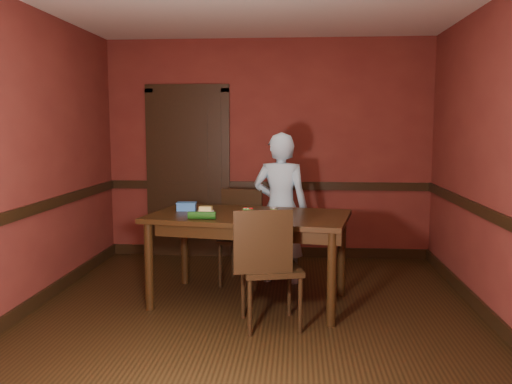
# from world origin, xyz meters

# --- Properties ---
(floor) EXTENTS (4.00, 4.50, 0.01)m
(floor) POSITION_xyz_m (0.00, 0.00, 0.00)
(floor) COLOR black
(floor) RESTS_ON ground
(wall_back) EXTENTS (4.00, 0.02, 2.70)m
(wall_back) POSITION_xyz_m (0.00, 2.25, 1.35)
(wall_back) COLOR maroon
(wall_back) RESTS_ON ground
(wall_front) EXTENTS (4.00, 0.02, 2.70)m
(wall_front) POSITION_xyz_m (0.00, -2.25, 1.35)
(wall_front) COLOR maroon
(wall_front) RESTS_ON ground
(wall_left) EXTENTS (0.02, 4.50, 2.70)m
(wall_left) POSITION_xyz_m (-2.00, 0.00, 1.35)
(wall_left) COLOR maroon
(wall_left) RESTS_ON ground
(wall_right) EXTENTS (0.02, 4.50, 2.70)m
(wall_right) POSITION_xyz_m (2.00, 0.00, 1.35)
(wall_right) COLOR maroon
(wall_right) RESTS_ON ground
(dado_back) EXTENTS (4.00, 0.03, 0.10)m
(dado_back) POSITION_xyz_m (0.00, 2.23, 0.90)
(dado_back) COLOR black
(dado_back) RESTS_ON ground
(dado_left) EXTENTS (0.03, 4.50, 0.10)m
(dado_left) POSITION_xyz_m (-1.99, 0.00, 0.90)
(dado_left) COLOR black
(dado_left) RESTS_ON ground
(dado_right) EXTENTS (0.03, 4.50, 0.10)m
(dado_right) POSITION_xyz_m (1.99, 0.00, 0.90)
(dado_right) COLOR black
(dado_right) RESTS_ON ground
(baseboard_back) EXTENTS (4.00, 0.03, 0.12)m
(baseboard_back) POSITION_xyz_m (0.00, 2.23, 0.06)
(baseboard_back) COLOR black
(baseboard_back) RESTS_ON ground
(baseboard_left) EXTENTS (0.03, 4.50, 0.12)m
(baseboard_left) POSITION_xyz_m (-1.99, 0.00, 0.06)
(baseboard_left) COLOR black
(baseboard_left) RESTS_ON ground
(baseboard_right) EXTENTS (0.03, 4.50, 0.12)m
(baseboard_right) POSITION_xyz_m (1.99, 0.00, 0.06)
(baseboard_right) COLOR black
(baseboard_right) RESTS_ON ground
(door) EXTENTS (1.05, 0.07, 2.20)m
(door) POSITION_xyz_m (-1.00, 2.22, 1.09)
(door) COLOR black
(door) RESTS_ON ground
(dining_table) EXTENTS (1.93, 1.30, 0.84)m
(dining_table) POSITION_xyz_m (-0.07, 0.42, 0.42)
(dining_table) COLOR black
(dining_table) RESTS_ON floor
(chair_far) EXTENTS (0.54, 0.54, 0.97)m
(chair_far) POSITION_xyz_m (-0.18, 1.03, 0.49)
(chair_far) COLOR black
(chair_far) RESTS_ON floor
(chair_near) EXTENTS (0.56, 0.56, 1.00)m
(chair_near) POSITION_xyz_m (0.16, -0.15, 0.50)
(chair_near) COLOR black
(chair_near) RESTS_ON floor
(person) EXTENTS (0.62, 0.45, 1.57)m
(person) POSITION_xyz_m (0.20, 1.13, 0.79)
(person) COLOR #A3CCE0
(person) RESTS_ON floor
(sandwich_plate) EXTENTS (0.24, 0.24, 0.06)m
(sandwich_plate) POSITION_xyz_m (-0.08, 0.41, 0.85)
(sandwich_plate) COLOR white
(sandwich_plate) RESTS_ON dining_table
(sauce_jar) EXTENTS (0.07, 0.07, 0.08)m
(sauce_jar) POSITION_xyz_m (0.16, 0.31, 0.88)
(sauce_jar) COLOR olive
(sauce_jar) RESTS_ON dining_table
(cheese_saucer) EXTENTS (0.16, 0.16, 0.05)m
(cheese_saucer) POSITION_xyz_m (-0.49, 0.53, 0.86)
(cheese_saucer) COLOR white
(cheese_saucer) RESTS_ON dining_table
(food_tub) EXTENTS (0.19, 0.14, 0.08)m
(food_tub) POSITION_xyz_m (-0.68, 0.59, 0.88)
(food_tub) COLOR #3270C5
(food_tub) RESTS_ON dining_table
(wrapped_veg) EXTENTS (0.24, 0.07, 0.07)m
(wrapped_veg) POSITION_xyz_m (-0.45, 0.11, 0.87)
(wrapped_veg) COLOR #133F10
(wrapped_veg) RESTS_ON dining_table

